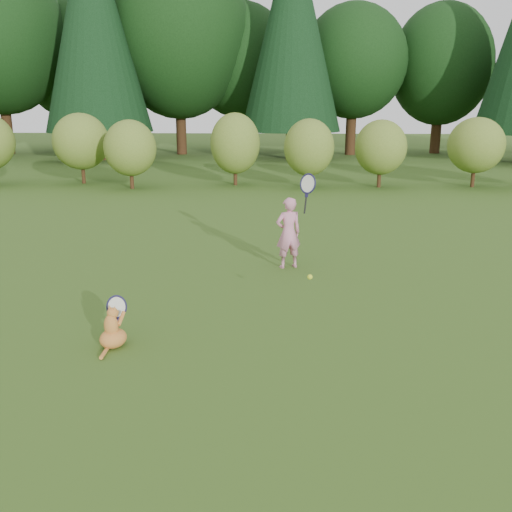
# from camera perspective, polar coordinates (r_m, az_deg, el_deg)

# --- Properties ---
(ground) EXTENTS (100.00, 100.00, 0.00)m
(ground) POSITION_cam_1_polar(r_m,az_deg,el_deg) (8.48, -1.63, -5.97)
(ground) COLOR #264914
(ground) RESTS_ON ground
(shrub_row) EXTENTS (28.00, 3.00, 2.80)m
(shrub_row) POSITION_cam_1_polar(r_m,az_deg,el_deg) (20.96, 1.16, 10.64)
(shrub_row) COLOR #577123
(shrub_row) RESTS_ON ground
(woodland_backdrop) EXTENTS (48.00, 10.00, 15.00)m
(woodland_backdrop) POSITION_cam_1_polar(r_m,az_deg,el_deg) (31.21, 1.85, 23.36)
(woodland_backdrop) COLOR black
(woodland_backdrop) RESTS_ON ground
(child) EXTENTS (0.81, 0.57, 2.02)m
(child) POSITION_cam_1_polar(r_m,az_deg,el_deg) (10.72, 3.32, 2.49)
(child) COLOR pink
(child) RESTS_ON ground
(cat) EXTENTS (0.54, 0.78, 0.75)m
(cat) POSITION_cam_1_polar(r_m,az_deg,el_deg) (7.59, -14.15, -6.77)
(cat) COLOR #BF6224
(cat) RESTS_ON ground
(tennis_ball) EXTENTS (0.08, 0.08, 0.08)m
(tennis_ball) POSITION_cam_1_polar(r_m,az_deg,el_deg) (8.27, 5.41, -2.10)
(tennis_ball) COLOR #BED218
(tennis_ball) RESTS_ON ground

